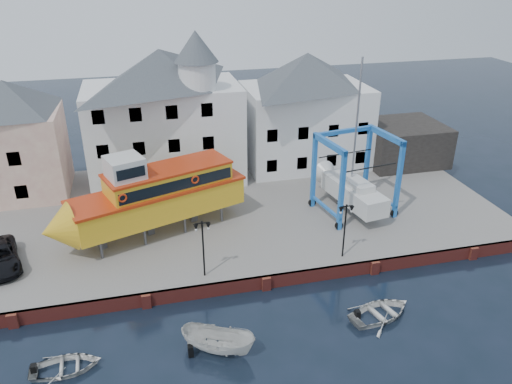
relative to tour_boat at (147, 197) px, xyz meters
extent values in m
plane|color=black|center=(7.25, -7.76, -4.15)|extent=(140.00, 140.00, 0.00)
cube|color=slate|center=(7.25, 3.24, -3.65)|extent=(44.00, 22.00, 1.00)
cube|color=maroon|center=(7.25, -7.64, -3.65)|extent=(44.00, 0.25, 1.00)
cube|color=maroon|center=(-8.75, -7.81, -3.65)|extent=(0.60, 0.36, 1.00)
cube|color=maroon|center=(-0.75, -7.81, -3.65)|extent=(0.60, 0.36, 1.00)
cube|color=maroon|center=(7.25, -7.81, -3.65)|extent=(0.60, 0.36, 1.00)
cube|color=maroon|center=(15.25, -7.81, -3.65)|extent=(0.60, 0.36, 1.00)
cube|color=maroon|center=(23.25, -7.81, -3.65)|extent=(0.60, 0.36, 1.00)
cube|color=tan|center=(-10.75, 10.24, 0.60)|extent=(8.00, 7.00, 7.50)
pyramid|color=#363D44|center=(-10.75, 10.24, 5.75)|extent=(8.00, 7.00, 2.80)
cube|color=black|center=(-10.25, 6.78, -1.55)|extent=(1.00, 0.08, 1.20)
cube|color=black|center=(-10.25, 6.78, 1.45)|extent=(1.00, 0.08, 1.20)
cube|color=white|center=(2.25, 10.74, 1.35)|extent=(14.00, 8.00, 9.00)
pyramid|color=#363D44|center=(2.25, 10.74, 7.45)|extent=(14.00, 8.00, 3.20)
cube|color=black|center=(-3.25, 6.78, -1.55)|extent=(1.00, 0.08, 1.20)
cube|color=black|center=(-0.25, 6.78, -1.55)|extent=(1.00, 0.08, 1.20)
cube|color=black|center=(2.75, 6.78, -1.55)|extent=(1.00, 0.08, 1.20)
cube|color=black|center=(5.75, 6.78, -1.55)|extent=(1.00, 0.08, 1.20)
cube|color=black|center=(-3.25, 6.78, 1.45)|extent=(1.00, 0.08, 1.20)
cube|color=black|center=(-0.25, 6.78, 1.45)|extent=(1.00, 0.08, 1.20)
cube|color=black|center=(2.75, 6.78, 1.45)|extent=(1.00, 0.08, 1.20)
cube|color=black|center=(5.75, 6.78, 1.45)|extent=(1.00, 0.08, 1.20)
cube|color=black|center=(-3.25, 6.78, 4.45)|extent=(1.00, 0.08, 1.20)
cube|color=black|center=(-0.25, 6.78, 4.45)|extent=(1.00, 0.08, 1.20)
cube|color=black|center=(2.75, 6.78, 4.45)|extent=(1.00, 0.08, 1.20)
cube|color=black|center=(5.75, 6.78, 4.45)|extent=(1.00, 0.08, 1.20)
cylinder|color=white|center=(5.25, 8.34, 7.05)|extent=(3.20, 3.20, 2.40)
cone|color=#363D44|center=(5.25, 8.34, 9.55)|extent=(3.80, 3.80, 2.60)
cube|color=white|center=(16.25, 11.24, 0.85)|extent=(12.00, 8.00, 8.00)
pyramid|color=#363D44|center=(16.25, 11.24, 6.45)|extent=(12.00, 8.00, 3.20)
cube|color=black|center=(11.75, 7.28, -1.55)|extent=(1.00, 0.08, 1.20)
cube|color=black|center=(14.75, 7.28, -1.55)|extent=(1.00, 0.08, 1.20)
cube|color=black|center=(17.75, 7.28, -1.55)|extent=(1.00, 0.08, 1.20)
cube|color=black|center=(20.75, 7.28, -1.55)|extent=(1.00, 0.08, 1.20)
cube|color=black|center=(11.75, 7.28, 1.45)|extent=(1.00, 0.08, 1.20)
cube|color=black|center=(14.75, 7.28, 1.45)|extent=(1.00, 0.08, 1.20)
cube|color=black|center=(17.75, 7.28, 1.45)|extent=(1.00, 0.08, 1.20)
cube|color=black|center=(20.75, 7.28, 1.45)|extent=(1.00, 0.08, 1.20)
cube|color=black|center=(26.25, 9.24, -1.15)|extent=(8.00, 7.00, 4.00)
cylinder|color=black|center=(3.25, -6.56, -1.15)|extent=(0.12, 0.12, 4.00)
cube|color=black|center=(3.25, -6.56, 0.90)|extent=(0.90, 0.06, 0.06)
sphere|color=black|center=(3.25, -6.56, 0.97)|extent=(0.16, 0.16, 0.16)
cone|color=black|center=(2.85, -6.56, 0.63)|extent=(0.32, 0.32, 0.45)
sphere|color=silver|center=(2.85, -6.56, 0.45)|extent=(0.18, 0.18, 0.18)
cone|color=black|center=(3.65, -6.56, 0.63)|extent=(0.32, 0.32, 0.45)
sphere|color=silver|center=(3.65, -6.56, 0.45)|extent=(0.18, 0.18, 0.18)
cylinder|color=black|center=(13.25, -6.56, -1.15)|extent=(0.12, 0.12, 4.00)
cube|color=black|center=(13.25, -6.56, 0.90)|extent=(0.90, 0.06, 0.06)
sphere|color=black|center=(13.25, -6.56, 0.97)|extent=(0.16, 0.16, 0.16)
cone|color=black|center=(12.85, -6.56, 0.63)|extent=(0.32, 0.32, 0.45)
sphere|color=silver|center=(12.85, -6.56, 0.45)|extent=(0.18, 0.18, 0.18)
cone|color=black|center=(13.65, -6.56, 0.63)|extent=(0.32, 0.32, 0.45)
sphere|color=silver|center=(13.65, -6.56, 0.45)|extent=(0.18, 0.18, 0.18)
cylinder|color=#59595E|center=(-3.57, -2.69, -2.45)|extent=(0.26, 0.26, 1.41)
cylinder|color=#59595E|center=(-4.46, -0.21, -2.45)|extent=(0.26, 0.26, 1.41)
cylinder|color=#59595E|center=(-0.47, -1.57, -2.45)|extent=(0.26, 0.26, 1.41)
cylinder|color=#59595E|center=(-1.37, 0.91, -2.45)|extent=(0.26, 0.26, 1.41)
cylinder|color=#59595E|center=(2.62, -0.45, -2.45)|extent=(0.26, 0.26, 1.41)
cylinder|color=#59595E|center=(1.72, 2.02, -2.45)|extent=(0.26, 0.26, 1.41)
cylinder|color=#59595E|center=(5.71, 0.67, -2.45)|extent=(0.26, 0.26, 1.41)
cylinder|color=#59595E|center=(4.82, 3.14, -2.45)|extent=(0.26, 0.26, 1.41)
cube|color=#59595E|center=(-3.57, -1.29, -2.45)|extent=(0.69, 0.63, 1.41)
cube|color=#59595E|center=(-0.04, -0.01, -2.45)|extent=(0.69, 0.63, 1.41)
cube|color=#59595E|center=(3.50, 1.27, -2.45)|extent=(0.69, 0.63, 1.41)
cube|color=gold|center=(0.85, 0.31, -0.71)|extent=(13.59, 7.83, 2.07)
cone|color=gold|center=(-6.31, -2.28, -0.71)|extent=(3.16, 4.06, 3.57)
cube|color=#B42C0C|center=(0.85, 0.31, 0.42)|extent=(13.90, 8.07, 0.21)
cube|color=gold|center=(1.73, 0.63, 1.07)|extent=(9.92, 6.20, 1.50)
cube|color=black|center=(2.28, -0.90, 1.12)|extent=(8.50, 3.13, 0.85)
cube|color=black|center=(1.18, 2.16, 1.12)|extent=(8.50, 3.13, 0.85)
cube|color=#B42C0C|center=(1.73, 0.63, 1.91)|extent=(10.13, 6.35, 0.17)
cube|color=silver|center=(-1.36, -0.49, 2.68)|extent=(3.13, 3.13, 1.71)
cube|color=black|center=(-0.94, -1.67, 2.75)|extent=(1.95, 0.75, 0.75)
torus|color=#B42C0C|center=(-1.67, -2.39, 1.26)|extent=(0.66, 0.35, 0.66)
torus|color=#B42C0C|center=(3.63, -0.47, 1.26)|extent=(0.66, 0.35, 0.66)
cube|color=#1443A0|center=(14.48, -2.86, 0.14)|extent=(0.38, 0.38, 6.58)
cylinder|color=black|center=(14.48, -2.86, -2.83)|extent=(0.69, 0.34, 0.66)
cube|color=#1443A0|center=(13.77, 1.46, 0.14)|extent=(0.38, 0.38, 6.58)
cylinder|color=black|center=(13.77, 1.46, -2.83)|extent=(0.69, 0.34, 0.66)
cube|color=#1443A0|center=(19.72, -1.99, 0.14)|extent=(0.38, 0.38, 6.58)
cylinder|color=black|center=(19.72, -1.99, -2.83)|extent=(0.69, 0.34, 0.66)
cube|color=#1443A0|center=(19.01, 2.32, 0.14)|extent=(0.38, 0.38, 6.58)
cylinder|color=black|center=(19.01, 2.32, -2.83)|extent=(0.69, 0.34, 0.66)
cube|color=#1443A0|center=(14.12, -0.70, 3.26)|extent=(1.09, 4.69, 0.46)
cube|color=#1443A0|center=(14.12, -0.70, -2.21)|extent=(0.99, 4.68, 0.20)
cube|color=#1443A0|center=(19.36, 0.16, 3.26)|extent=(1.09, 4.69, 0.46)
cube|color=#1443A0|center=(19.36, 0.16, -2.21)|extent=(0.99, 4.68, 0.20)
cube|color=#1443A0|center=(16.39, 1.89, 3.26)|extent=(5.62, 1.24, 0.33)
cube|color=silver|center=(16.74, -0.27, -1.46)|extent=(3.28, 7.31, 1.50)
cone|color=silver|center=(16.06, 3.86, -1.46)|extent=(2.38, 1.84, 2.16)
cube|color=#59595E|center=(16.74, -0.27, -2.54)|extent=(0.50, 1.71, 0.66)
cube|color=silver|center=(16.82, -0.73, -0.43)|extent=(1.94, 3.03, 0.56)
cylinder|color=#99999E|center=(16.67, 0.20, 4.46)|extent=(0.18, 0.18, 10.34)
cube|color=black|center=(17.02, -1.94, 1.48)|extent=(4.99, 0.94, 0.05)
cube|color=black|center=(16.47, 1.40, 1.48)|extent=(4.99, 0.94, 0.05)
imported|color=silver|center=(3.09, -12.82, -4.15)|extent=(4.69, 3.65, 1.72)
imported|color=silver|center=(13.55, -12.21, -4.15)|extent=(4.94, 4.04, 0.89)
imported|color=silver|center=(-5.31, -12.27, -4.15)|extent=(3.90, 2.88, 0.78)
camera|label=1|loc=(-0.02, -34.65, 16.57)|focal=35.00mm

